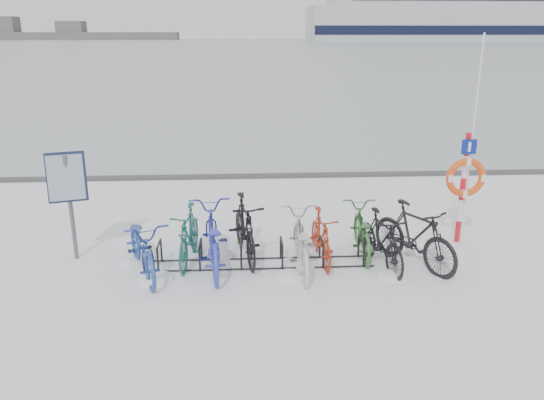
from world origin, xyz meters
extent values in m
plane|color=white|center=(0.00, 0.00, 0.00)|extent=(900.00, 900.00, 0.00)
cube|color=#9FAAB4|center=(0.00, 155.00, 0.01)|extent=(400.00, 298.00, 0.02)
cube|color=#3F3F42|center=(0.00, 5.90, 0.05)|extent=(400.00, 0.25, 0.10)
cylinder|color=black|center=(-1.80, -0.22, 0.22)|extent=(0.04, 0.04, 0.44)
cylinder|color=black|center=(-1.80, 0.22, 0.22)|extent=(0.04, 0.04, 0.44)
cylinder|color=black|center=(-1.80, 0.00, 0.44)|extent=(0.04, 0.44, 0.04)
cylinder|color=black|center=(-1.08, -0.22, 0.22)|extent=(0.04, 0.04, 0.44)
cylinder|color=black|center=(-1.08, 0.22, 0.22)|extent=(0.04, 0.04, 0.44)
cylinder|color=black|center=(-1.08, 0.00, 0.44)|extent=(0.04, 0.44, 0.04)
cylinder|color=black|center=(-0.36, -0.22, 0.22)|extent=(0.04, 0.04, 0.44)
cylinder|color=black|center=(-0.36, 0.22, 0.22)|extent=(0.04, 0.04, 0.44)
cylinder|color=black|center=(-0.36, 0.00, 0.44)|extent=(0.04, 0.44, 0.04)
cylinder|color=black|center=(0.36, -0.22, 0.22)|extent=(0.04, 0.04, 0.44)
cylinder|color=black|center=(0.36, 0.22, 0.22)|extent=(0.04, 0.04, 0.44)
cylinder|color=black|center=(0.36, 0.00, 0.44)|extent=(0.04, 0.44, 0.04)
cylinder|color=black|center=(1.08, -0.22, 0.22)|extent=(0.04, 0.04, 0.44)
cylinder|color=black|center=(1.08, 0.22, 0.22)|extent=(0.04, 0.04, 0.44)
cylinder|color=black|center=(1.08, 0.00, 0.44)|extent=(0.04, 0.44, 0.04)
cylinder|color=black|center=(1.80, -0.22, 0.22)|extent=(0.04, 0.04, 0.44)
cylinder|color=black|center=(1.80, 0.22, 0.22)|extent=(0.04, 0.04, 0.44)
cylinder|color=black|center=(1.80, 0.00, 0.44)|extent=(0.04, 0.44, 0.04)
cylinder|color=black|center=(0.00, -0.22, 0.02)|extent=(4.00, 0.03, 0.03)
cylinder|color=black|center=(0.00, 0.22, 0.02)|extent=(4.00, 0.03, 0.03)
cylinder|color=#595B5E|center=(-3.39, 0.47, 0.97)|extent=(0.08, 0.08, 1.94)
cube|color=black|center=(-3.39, 0.44, 1.56)|extent=(0.71, 0.42, 0.88)
cube|color=#8C99AD|center=(-3.39, 0.40, 1.56)|extent=(0.63, 0.33, 0.78)
cylinder|color=red|center=(3.93, 0.87, 0.22)|extent=(0.10, 0.10, 0.44)
cylinder|color=silver|center=(3.93, 0.87, 0.66)|extent=(0.10, 0.10, 0.44)
cylinder|color=red|center=(3.93, 0.87, 1.09)|extent=(0.10, 0.10, 0.44)
cylinder|color=silver|center=(3.93, 0.87, 1.53)|extent=(0.10, 0.10, 0.44)
cylinder|color=red|center=(3.93, 0.87, 1.97)|extent=(0.10, 0.10, 0.44)
torus|color=#E94916|center=(3.93, 0.78, 1.34)|extent=(0.76, 0.13, 0.76)
cube|color=navy|center=(3.93, 0.79, 1.94)|extent=(0.28, 0.03, 0.28)
cylinder|color=silver|center=(4.03, 0.92, 1.99)|extent=(0.04, 0.04, 3.97)
cube|color=silver|center=(102.50, 206.07, 6.48)|extent=(151.20, 28.08, 12.96)
cube|color=black|center=(102.50, 191.98, 4.32)|extent=(151.20, 0.30, 3.24)
cube|color=black|center=(102.50, 220.16, 4.32)|extent=(151.20, 0.30, 3.24)
cube|color=silver|center=(102.50, 206.07, 15.12)|extent=(135.00, 25.92, 4.32)
cube|color=#4A4A4A|center=(-90.00, 260.00, 5.00)|extent=(20.00, 10.00, 6.00)
imported|color=#264196|center=(-2.05, -0.20, 0.53)|extent=(1.37, 2.15, 1.06)
imported|color=#1D5F54|center=(-1.30, 0.27, 0.52)|extent=(0.65, 1.77, 1.04)
imported|color=#333DB9|center=(-0.87, -0.02, 0.56)|extent=(0.97, 2.22, 1.13)
imported|color=black|center=(-0.29, 0.38, 0.59)|extent=(0.87, 2.02, 1.17)
imported|color=#B7BBC0|center=(0.68, -0.18, 0.52)|extent=(0.71, 1.99, 1.04)
imported|color=#9E2D16|center=(1.08, 0.13, 0.48)|extent=(0.55, 1.63, 0.96)
imported|color=#326A30|center=(1.90, 0.44, 0.47)|extent=(0.75, 1.83, 0.94)
imported|color=black|center=(2.11, -0.16, 0.51)|extent=(0.82, 1.77, 1.03)
imported|color=black|center=(2.70, -0.15, 0.58)|extent=(1.43, 1.96, 1.16)
ellipsoid|color=white|center=(0.51, 0.33, 0.00)|extent=(0.31, 0.31, 0.11)
ellipsoid|color=white|center=(0.92, 0.63, 0.00)|extent=(0.41, 0.41, 0.14)
ellipsoid|color=white|center=(2.96, 0.31, 0.00)|extent=(0.49, 0.49, 0.17)
ellipsoid|color=white|center=(-2.34, 0.16, 0.00)|extent=(0.42, 0.42, 0.15)
ellipsoid|color=white|center=(-0.70, 0.40, 0.00)|extent=(0.47, 0.47, 0.17)
ellipsoid|color=white|center=(2.21, -0.62, 0.00)|extent=(0.55, 0.55, 0.19)
ellipsoid|color=white|center=(-1.80, -0.50, 0.00)|extent=(0.62, 0.62, 0.22)
ellipsoid|color=white|center=(0.47, -0.55, 0.00)|extent=(0.57, 0.57, 0.20)
camera|label=1|loc=(-0.32, -8.71, 4.00)|focal=35.00mm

